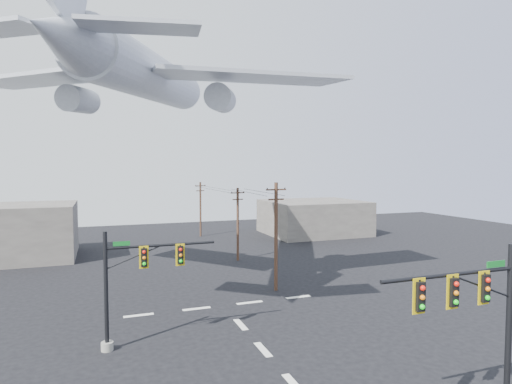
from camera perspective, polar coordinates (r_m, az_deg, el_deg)
name	(u,v)px	position (r m, az deg, el deg)	size (l,w,h in m)	color
ground	(294,384)	(21.85, 5.06, -24.15)	(120.00, 120.00, 0.00)	black
lane_markings	(255,340)	(26.32, -0.16, -19.17)	(14.00, 21.20, 0.01)	silver
signal_mast_near	(481,322)	(19.85, 27.81, -15.10)	(6.67, 0.77, 6.96)	gray
signal_mast_far	(131,285)	(25.24, -16.32, -11.81)	(6.40, 0.73, 6.60)	gray
utility_pole_a	(276,234)	(34.98, 2.68, -5.64)	(1.77, 0.30, 8.85)	#492E1F
utility_pole_b	(238,223)	(46.17, -2.45, -4.10)	(1.59, 0.31, 7.86)	#492E1F
utility_pole_c	(200,208)	(62.70, -7.42, -2.13)	(1.61, 0.44, 7.93)	#492E1F
power_lines	(229,190)	(48.43, -3.62, 0.26)	(1.99, 29.05, 0.46)	black
airliner	(150,78)	(36.30, -13.94, 14.59)	(29.41, 32.13, 8.90)	silver
building_right	(313,217)	(65.45, 7.66, -3.36)	(14.00, 12.00, 5.00)	slate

